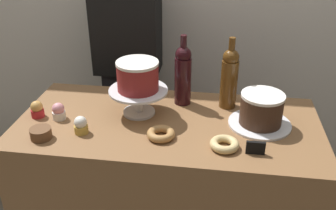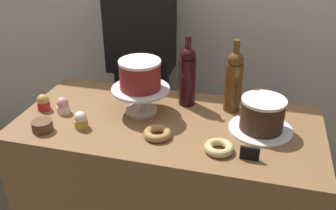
# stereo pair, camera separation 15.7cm
# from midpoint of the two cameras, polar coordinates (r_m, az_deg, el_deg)

# --- Properties ---
(display_counter) EXTENTS (1.29, 0.61, 0.88)m
(display_counter) POSITION_cam_midpoint_polar(r_m,az_deg,el_deg) (1.88, -2.48, -14.26)
(display_counter) COLOR brown
(display_counter) RESTS_ON ground_plane
(cake_stand_pedestal) EXTENTS (0.26, 0.26, 0.12)m
(cake_stand_pedestal) POSITION_cam_midpoint_polar(r_m,az_deg,el_deg) (1.65, -7.19, 1.16)
(cake_stand_pedestal) COLOR silver
(cake_stand_pedestal) RESTS_ON display_counter
(white_layer_cake) EXTENTS (0.18, 0.18, 0.13)m
(white_layer_cake) POSITION_cam_midpoint_polar(r_m,az_deg,el_deg) (1.61, -7.40, 4.32)
(white_layer_cake) COLOR maroon
(white_layer_cake) RESTS_ON cake_stand_pedestal
(silver_serving_platter) EXTENTS (0.26, 0.26, 0.01)m
(silver_serving_platter) POSITION_cam_midpoint_polar(r_m,az_deg,el_deg) (1.62, 10.92, -2.86)
(silver_serving_platter) COLOR white
(silver_serving_platter) RESTS_ON display_counter
(chocolate_round_cake) EXTENTS (0.18, 0.18, 0.13)m
(chocolate_round_cake) POSITION_cam_midpoint_polar(r_m,az_deg,el_deg) (1.58, 11.15, -0.63)
(chocolate_round_cake) COLOR #3D2619
(chocolate_round_cake) RESTS_ON silver_serving_platter
(wine_bottle_dark_red) EXTENTS (0.08, 0.08, 0.33)m
(wine_bottle_dark_red) POSITION_cam_midpoint_polar(r_m,az_deg,el_deg) (1.70, -0.38, 4.61)
(wine_bottle_dark_red) COLOR black
(wine_bottle_dark_red) RESTS_ON display_counter
(wine_bottle_amber) EXTENTS (0.08, 0.08, 0.33)m
(wine_bottle_amber) POSITION_cam_midpoint_polar(r_m,az_deg,el_deg) (1.68, 6.59, 4.12)
(wine_bottle_amber) COLOR #5B3814
(wine_bottle_amber) RESTS_ON display_counter
(cupcake_vanilla) EXTENTS (0.06, 0.06, 0.07)m
(cupcake_vanilla) POSITION_cam_midpoint_polar(r_m,az_deg,el_deg) (1.58, -15.81, -3.04)
(cupcake_vanilla) COLOR gold
(cupcake_vanilla) RESTS_ON display_counter
(cupcake_strawberry) EXTENTS (0.06, 0.06, 0.07)m
(cupcake_strawberry) POSITION_cam_midpoint_polar(r_m,az_deg,el_deg) (1.71, -18.71, -1.00)
(cupcake_strawberry) COLOR white
(cupcake_strawberry) RESTS_ON display_counter
(cupcake_caramel) EXTENTS (0.06, 0.06, 0.07)m
(cupcake_caramel) POSITION_cam_midpoint_polar(r_m,az_deg,el_deg) (1.76, -21.56, -0.70)
(cupcake_caramel) COLOR red
(cupcake_caramel) RESTS_ON display_counter
(donut_maple) EXTENTS (0.11, 0.11, 0.03)m
(donut_maple) POSITION_cam_midpoint_polar(r_m,az_deg,el_deg) (1.50, -4.09, -4.45)
(donut_maple) COLOR #B27F47
(donut_maple) RESTS_ON display_counter
(donut_glazed) EXTENTS (0.11, 0.11, 0.03)m
(donut_glazed) POSITION_cam_midpoint_polar(r_m,az_deg,el_deg) (1.44, 5.41, -6.00)
(donut_glazed) COLOR #E0C17F
(donut_glazed) RESTS_ON display_counter
(cookie_stack) EXTENTS (0.08, 0.08, 0.04)m
(cookie_stack) POSITION_cam_midpoint_polar(r_m,az_deg,el_deg) (1.60, -21.31, -4.07)
(cookie_stack) COLOR brown
(cookie_stack) RESTS_ON display_counter
(price_sign_chalkboard) EXTENTS (0.07, 0.01, 0.05)m
(price_sign_chalkboard) POSITION_cam_midpoint_polar(r_m,az_deg,el_deg) (1.42, 9.97, -6.47)
(price_sign_chalkboard) COLOR black
(price_sign_chalkboard) RESTS_ON display_counter
(barista_figure) EXTENTS (0.36, 0.22, 1.60)m
(barista_figure) POSITION_cam_midpoint_polar(r_m,az_deg,el_deg) (2.23, -7.91, 4.93)
(barista_figure) COLOR black
(barista_figure) RESTS_ON ground_plane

